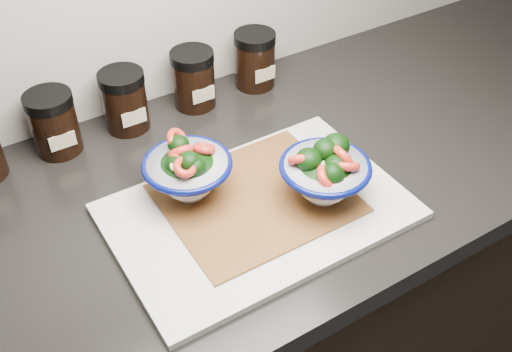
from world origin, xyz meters
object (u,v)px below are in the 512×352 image
bowl_right (325,173)px  spice_jar_d (194,79)px  bowl_left (188,171)px  spice_jar_b (54,123)px  cutting_board (258,211)px  spice_jar_c (125,101)px  spice_jar_e (255,60)px

bowl_right → spice_jar_d: bearing=96.8°
bowl_left → spice_jar_b: bearing=119.5°
cutting_board → spice_jar_b: (-0.21, 0.32, 0.05)m
spice_jar_c → spice_jar_e: same height
bowl_left → spice_jar_d: (0.13, 0.24, -0.00)m
cutting_board → bowl_right: bearing=-18.1°
bowl_right → spice_jar_e: size_ratio=1.26×
spice_jar_e → cutting_board: bearing=-120.9°
spice_jar_b → spice_jar_c: 0.13m
bowl_left → bowl_right: bearing=-33.7°
cutting_board → bowl_right: size_ratio=3.17×
cutting_board → spice_jar_e: size_ratio=3.98×
bowl_right → cutting_board: bearing=161.9°
bowl_right → spice_jar_c: bearing=117.0°
spice_jar_d → bowl_right: bearing=-83.2°
cutting_board → spice_jar_c: size_ratio=3.98×
bowl_left → spice_jar_c: 0.24m
bowl_right → spice_jar_d: size_ratio=1.26×
bowl_left → spice_jar_e: (0.27, 0.24, -0.00)m
spice_jar_b → bowl_left: bearing=-60.5°
spice_jar_b → spice_jar_d: (0.27, 0.00, 0.00)m
spice_jar_b → spice_jar_d: 0.27m
bowl_left → spice_jar_e: size_ratio=1.24×
bowl_right → spice_jar_d: (-0.04, 0.36, -0.01)m
bowl_left → spice_jar_b: (-0.13, 0.24, -0.00)m
cutting_board → bowl_right: (0.10, -0.03, 0.06)m
spice_jar_d → cutting_board: bearing=-100.1°
spice_jar_b → cutting_board: bearing=-56.9°
bowl_right → spice_jar_e: bowl_right is taller
cutting_board → spice_jar_c: (-0.08, 0.32, 0.05)m
bowl_right → spice_jar_c: (-0.18, 0.36, -0.01)m
cutting_board → bowl_left: bowl_left is taller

